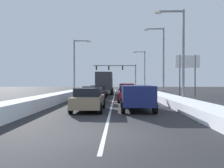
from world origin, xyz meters
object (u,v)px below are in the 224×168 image
object	(u,v)px
sedan_red_right_lane_second	(128,94)
sedan_white_right_lane_third	(129,91)
suv_navy_right_lane_nearest	(137,95)
traffic_light_gantry	(120,71)
sedan_silver_right_lane_fifth	(124,88)
street_lamp_left_mid	(77,62)
street_lamp_right_near	(179,47)
street_lamp_right_mid	(161,56)
roadside_sign_right	(187,66)
sedan_green_center_lane_fifth	(107,88)
street_lamp_right_far	(143,67)
suv_maroon_right_lane_fourth	(127,88)
sedan_black_center_lane_second	(93,94)
box_truck_center_lane_fourth	(105,82)
sedan_charcoal_center_lane_third	(98,91)
sedan_tan_center_lane_nearest	(89,99)

from	to	relation	value
sedan_red_right_lane_second	sedan_white_right_lane_third	distance (m)	5.66
suv_navy_right_lane_nearest	traffic_light_gantry	size ratio (longest dim) A/B	0.46
sedan_silver_right_lane_fifth	street_lamp_left_mid	distance (m)	11.35
sedan_white_right_lane_third	sedan_silver_right_lane_fifth	bearing A→B (deg)	90.85
street_lamp_right_near	street_lamp_right_mid	distance (m)	9.63
sedan_red_right_lane_second	roadside_sign_right	bearing A→B (deg)	44.54
sedan_green_center_lane_fifth	sedan_silver_right_lane_fifth	bearing A→B (deg)	-37.60
traffic_light_gantry	street_lamp_right_far	world-z (taller)	street_lamp_right_far
street_lamp_right_mid	roadside_sign_right	distance (m)	3.82
suv_maroon_right_lane_fourth	sedan_black_center_lane_second	distance (m)	14.19
sedan_white_right_lane_third	traffic_light_gantry	size ratio (longest dim) A/B	0.42
sedan_red_right_lane_second	roadside_sign_right	world-z (taller)	roadside_sign_right
sedan_silver_right_lane_fifth	suv_maroon_right_lane_fourth	bearing A→B (deg)	-87.77
street_lamp_right_mid	sedan_red_right_lane_second	bearing A→B (deg)	-121.34
sedan_white_right_lane_third	sedan_silver_right_lane_fifth	world-z (taller)	same
street_lamp_right_far	box_truck_center_lane_fourth	bearing A→B (deg)	-118.50
box_truck_center_lane_fourth	sedan_green_center_lane_fifth	world-z (taller)	box_truck_center_lane_fourth
street_lamp_right_near	street_lamp_right_far	xyz separation A→B (m)	(0.04, 28.87, 0.13)
street_lamp_right_mid	roadside_sign_right	xyz separation A→B (m)	(3.56, 0.45, -1.29)
suv_navy_right_lane_nearest	sedan_black_center_lane_second	distance (m)	6.98
sedan_green_center_lane_fifth	sedan_red_right_lane_second	bearing A→B (deg)	-82.00
street_lamp_right_near	street_lamp_right_far	world-z (taller)	street_lamp_right_far
suv_maroon_right_lane_fourth	street_lamp_left_mid	world-z (taller)	street_lamp_left_mid
sedan_black_center_lane_second	sedan_charcoal_center_lane_third	size ratio (longest dim) A/B	1.00
sedan_black_center_lane_second	street_lamp_right_near	size ratio (longest dim) A/B	0.54
box_truck_center_lane_fourth	street_lamp_right_far	size ratio (longest dim) A/B	0.85
suv_maroon_right_lane_fourth	street_lamp_right_near	distance (m)	15.89
sedan_black_center_lane_second	sedan_white_right_lane_third	bearing A→B (deg)	60.38
sedan_black_center_lane_second	roadside_sign_right	world-z (taller)	roadside_sign_right
suv_navy_right_lane_nearest	sedan_silver_right_lane_fifth	world-z (taller)	suv_navy_right_lane_nearest
sedan_green_center_lane_fifth	street_lamp_left_mid	bearing A→B (deg)	-111.44
sedan_black_center_lane_second	sedan_charcoal_center_lane_third	xyz separation A→B (m)	(0.01, 6.10, 0.00)
suv_navy_right_lane_nearest	street_lamp_left_mid	xyz separation A→B (m)	(-7.36, 18.32, 3.87)
sedan_tan_center_lane_nearest	street_lamp_right_mid	xyz separation A→B (m)	(7.56, 14.75, 4.54)
sedan_white_right_lane_third	suv_maroon_right_lane_fourth	size ratio (longest dim) A/B	0.92
sedan_white_right_lane_third	sedan_black_center_lane_second	bearing A→B (deg)	-119.62
suv_navy_right_lane_nearest	street_lamp_right_near	bearing A→B (deg)	49.13
sedan_white_right_lane_third	sedan_tan_center_lane_nearest	world-z (taller)	same
sedan_white_right_lane_third	box_truck_center_lane_fourth	xyz separation A→B (m)	(-3.35, 7.45, 1.14)
sedan_silver_right_lane_fifth	sedan_black_center_lane_second	world-z (taller)	same
box_truck_center_lane_fourth	sedan_red_right_lane_second	bearing A→B (deg)	-77.11
sedan_charcoal_center_lane_third	street_lamp_right_far	xyz separation A→B (m)	(7.79, 21.59, 4.31)
sedan_red_right_lane_second	sedan_black_center_lane_second	xyz separation A→B (m)	(-3.32, -0.81, 0.00)
box_truck_center_lane_fourth	roadside_sign_right	distance (m)	12.47
box_truck_center_lane_fourth	street_lamp_right_mid	xyz separation A→B (m)	(7.65, -5.47, 3.41)
suv_maroon_right_lane_fourth	sedan_green_center_lane_fifth	bearing A→B (deg)	111.27
sedan_charcoal_center_lane_third	roadside_sign_right	bearing A→B (deg)	13.64
sedan_red_right_lane_second	box_truck_center_lane_fourth	bearing A→B (deg)	102.89
box_truck_center_lane_fourth	traffic_light_gantry	world-z (taller)	traffic_light_gantry
suv_navy_right_lane_nearest	box_truck_center_lane_fourth	bearing A→B (deg)	99.41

